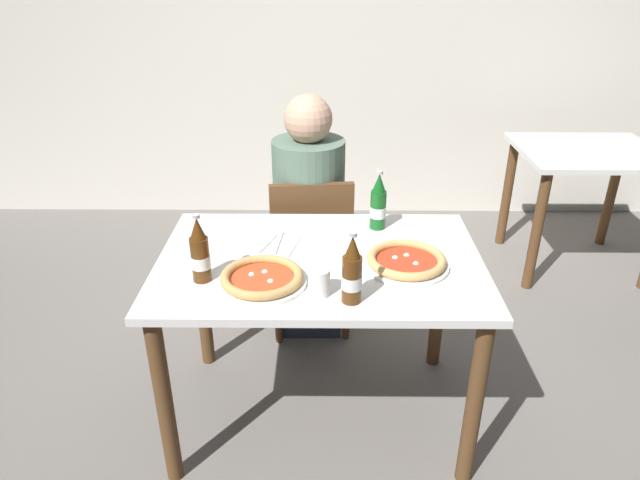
% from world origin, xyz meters
% --- Properties ---
extents(ground_plane, '(8.00, 8.00, 0.00)m').
position_xyz_m(ground_plane, '(0.00, 0.00, 0.00)').
color(ground_plane, slate).
extents(back_wall_tiled, '(7.00, 0.10, 2.60)m').
position_xyz_m(back_wall_tiled, '(0.00, 2.20, 1.30)').
color(back_wall_tiled, silver).
rests_on(back_wall_tiled, ground_plane).
extents(dining_table_main, '(1.20, 0.80, 0.75)m').
position_xyz_m(dining_table_main, '(0.00, 0.00, 0.64)').
color(dining_table_main, silver).
rests_on(dining_table_main, ground_plane).
extents(chair_behind_table, '(0.44, 0.44, 0.85)m').
position_xyz_m(chair_behind_table, '(-0.05, 0.61, 0.48)').
color(chair_behind_table, brown).
rests_on(chair_behind_table, ground_plane).
extents(diner_seated, '(0.34, 0.34, 1.21)m').
position_xyz_m(diner_seated, '(-0.06, 0.66, 0.58)').
color(diner_seated, '#2D3342').
rests_on(diner_seated, ground_plane).
extents(dining_table_background, '(0.80, 0.70, 0.75)m').
position_xyz_m(dining_table_background, '(1.55, 1.33, 0.59)').
color(dining_table_background, silver).
rests_on(dining_table_background, ground_plane).
extents(pizza_margherita_near, '(0.31, 0.31, 0.04)m').
position_xyz_m(pizza_margherita_near, '(0.31, -0.06, 0.77)').
color(pizza_margherita_near, white).
rests_on(pizza_margherita_near, dining_table_main).
extents(pizza_marinara_far, '(0.31, 0.31, 0.04)m').
position_xyz_m(pizza_marinara_far, '(-0.20, -0.19, 0.77)').
color(pizza_marinara_far, white).
rests_on(pizza_marinara_far, dining_table_main).
extents(beer_bottle_left, '(0.07, 0.07, 0.25)m').
position_xyz_m(beer_bottle_left, '(0.23, 0.27, 0.85)').
color(beer_bottle_left, '#14591E').
rests_on(beer_bottle_left, dining_table_main).
extents(beer_bottle_center, '(0.07, 0.07, 0.25)m').
position_xyz_m(beer_bottle_center, '(0.10, -0.29, 0.85)').
color(beer_bottle_center, '#512D0F').
rests_on(beer_bottle_center, dining_table_main).
extents(beer_bottle_right, '(0.07, 0.07, 0.25)m').
position_xyz_m(beer_bottle_right, '(-0.40, -0.16, 0.85)').
color(beer_bottle_right, '#512D0F').
rests_on(beer_bottle_right, dining_table_main).
extents(napkin_with_cutlery, '(0.22, 0.22, 0.01)m').
position_xyz_m(napkin_with_cutlery, '(-0.18, 0.11, 0.75)').
color(napkin_with_cutlery, white).
rests_on(napkin_with_cutlery, dining_table_main).
extents(paper_cup, '(0.07, 0.07, 0.09)m').
position_xyz_m(paper_cup, '(0.00, -0.25, 0.80)').
color(paper_cup, white).
rests_on(paper_cup, dining_table_main).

